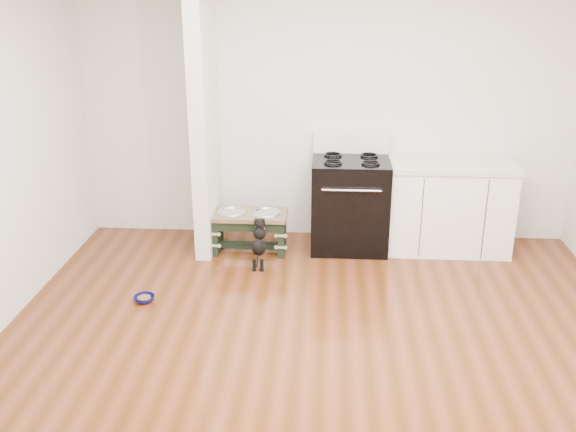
% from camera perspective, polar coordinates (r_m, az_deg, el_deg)
% --- Properties ---
extents(ground, '(5.00, 5.00, 0.00)m').
position_cam_1_polar(ground, '(4.73, 2.86, -12.95)').
color(ground, '#4D260D').
rests_on(ground, ground).
extents(room_shell, '(5.00, 5.00, 5.00)m').
position_cam_1_polar(room_shell, '(4.07, 3.26, 6.43)').
color(room_shell, silver).
rests_on(room_shell, ground).
extents(partition_wall, '(0.15, 0.80, 2.70)m').
position_cam_1_polar(partition_wall, '(6.29, -7.43, 8.84)').
color(partition_wall, silver).
rests_on(partition_wall, ground).
extents(oven_range, '(0.76, 0.69, 1.14)m').
position_cam_1_polar(oven_range, '(6.47, 5.52, 1.22)').
color(oven_range, black).
rests_on(oven_range, ground).
extents(cabinet_run, '(1.24, 0.64, 0.91)m').
position_cam_1_polar(cabinet_run, '(6.60, 14.04, 0.85)').
color(cabinet_run, white).
rests_on(cabinet_run, ground).
extents(dog_feeder, '(0.75, 0.40, 0.43)m').
position_cam_1_polar(dog_feeder, '(6.40, -3.45, -0.72)').
color(dog_feeder, black).
rests_on(dog_feeder, ground).
extents(puppy, '(0.13, 0.38, 0.45)m').
position_cam_1_polar(puppy, '(6.08, -2.60, -2.30)').
color(puppy, black).
rests_on(puppy, ground).
extents(floor_bowl, '(0.19, 0.19, 0.05)m').
position_cam_1_polar(floor_bowl, '(5.65, -12.66, -7.19)').
color(floor_bowl, '#0B0C50').
rests_on(floor_bowl, ground).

